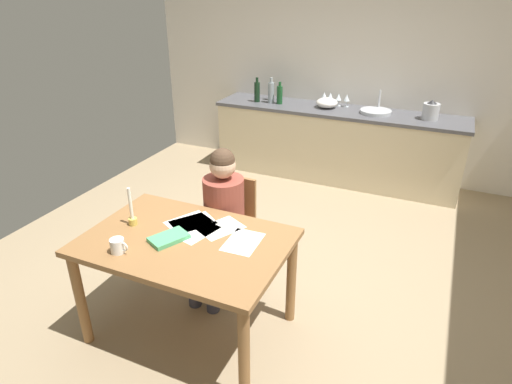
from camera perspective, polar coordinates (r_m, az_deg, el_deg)
name	(u,v)px	position (r m, az deg, el deg)	size (l,w,h in m)	color
ground_plane	(265,273)	(3.95, 1.22, -10.49)	(5.20, 5.20, 0.04)	#937F60
wall_back	(348,70)	(5.76, 11.87, 15.18)	(5.20, 0.12, 2.60)	silver
kitchen_counter	(335,144)	(5.63, 10.24, 6.12)	(3.03, 0.64, 0.90)	beige
dining_table	(186,253)	(3.01, -9.03, -7.83)	(1.35, 0.92, 0.77)	olive
chair_at_table	(229,225)	(3.62, -3.46, -4.29)	(0.40, 0.40, 0.89)	olive
person_seated	(220,214)	(3.42, -4.67, -2.85)	(0.32, 0.59, 1.19)	brown
coffee_mug	(118,246)	(2.90, -17.50, -6.67)	(0.13, 0.09, 0.09)	white
candlestick	(132,215)	(3.17, -15.80, -2.84)	(0.06, 0.06, 0.28)	gold
book_magazine	(169,238)	(2.96, -11.24, -5.88)	(0.15, 0.25, 0.03)	#4CAA6D
paper_letter	(193,222)	(3.14, -8.19, -3.93)	(0.21, 0.30, 0.00)	white
paper_bill	(189,222)	(3.15, -8.75, -3.86)	(0.21, 0.30, 0.00)	white
paper_envelope	(221,228)	(3.05, -4.62, -4.68)	(0.21, 0.30, 0.00)	white
paper_receipt	(243,242)	(2.89, -1.71, -6.48)	(0.21, 0.30, 0.00)	white
paper_notice	(196,231)	(3.04, -7.78, -5.04)	(0.21, 0.30, 0.00)	white
sink_unit	(376,111)	(5.42, 15.29, 10.06)	(0.36, 0.36, 0.24)	#B2B7BC
bottle_oil	(257,92)	(5.73, 0.13, 12.91)	(0.07, 0.07, 0.31)	black
bottle_vinegar	(271,91)	(5.83, 1.98, 13.01)	(0.07, 0.07, 0.28)	black
bottle_wine_red	(271,92)	(5.68, 1.97, 12.83)	(0.08, 0.08, 0.32)	#8C999E
bottle_sauce	(280,95)	(5.64, 3.09, 12.52)	(0.07, 0.07, 0.27)	#194C23
mixing_bowl	(327,103)	(5.54, 9.18, 11.36)	(0.26, 0.26, 0.12)	white
stovetop_kettle	(431,111)	(5.34, 21.74, 9.76)	(0.18, 0.18, 0.22)	#B7BABF
wine_glass_near_sink	(347,98)	(5.60, 11.69, 11.85)	(0.07, 0.07, 0.15)	silver
wine_glass_by_kettle	(339,97)	(5.62, 10.67, 11.99)	(0.07, 0.07, 0.15)	silver
wine_glass_back_left	(330,96)	(5.65, 9.63, 12.13)	(0.07, 0.07, 0.15)	silver
wine_glass_back_right	(324,96)	(5.67, 8.84, 12.24)	(0.07, 0.07, 0.15)	silver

